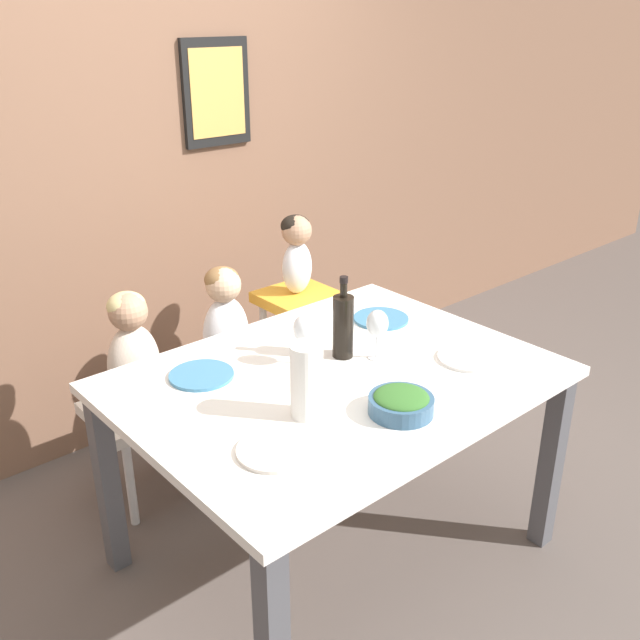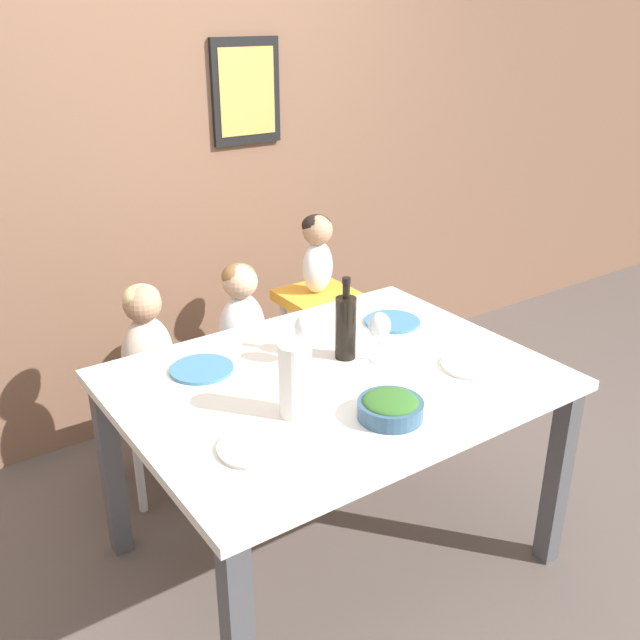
{
  "view_description": "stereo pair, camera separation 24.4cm",
  "coord_description": "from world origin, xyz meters",
  "px_view_note": "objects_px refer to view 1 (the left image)",
  "views": [
    {
      "loc": [
        -1.47,
        -1.61,
        1.94
      ],
      "look_at": [
        0.0,
        0.08,
        0.96
      ],
      "focal_mm": 40.0,
      "sensor_mm": 36.0,
      "label": 1
    },
    {
      "loc": [
        -1.27,
        -1.76,
        1.94
      ],
      "look_at": [
        0.0,
        0.08,
        0.96
      ],
      "focal_mm": 40.0,
      "sensor_mm": 36.0,
      "label": 2
    }
  ],
  "objects_px": {
    "person_child_center": "(225,318)",
    "chair_far_left": "(141,420)",
    "wine_glass_near": "(378,325)",
    "wine_glass_far": "(304,330)",
    "chair_far_center": "(229,386)",
    "person_child_left": "(132,347)",
    "chair_right_highchair": "(298,325)",
    "dinner_plate_front_right": "(469,358)",
    "dinner_plate_back_left": "(201,375)",
    "paper_towel_roll": "(307,381)",
    "dinner_plate_back_right": "(381,319)",
    "salad_bowl_large": "(401,403)",
    "wine_bottle": "(343,325)",
    "dinner_plate_front_left": "(275,450)",
    "person_baby_right": "(297,248)"
  },
  "relations": [
    {
      "from": "chair_far_left",
      "to": "person_child_center",
      "type": "height_order",
      "value": "person_child_center"
    },
    {
      "from": "person_child_left",
      "to": "person_baby_right",
      "type": "distance_m",
      "value": 0.88
    },
    {
      "from": "chair_far_center",
      "to": "chair_right_highchair",
      "type": "distance_m",
      "value": 0.44
    },
    {
      "from": "wine_glass_near",
      "to": "salad_bowl_large",
      "type": "distance_m",
      "value": 0.39
    },
    {
      "from": "chair_right_highchair",
      "to": "dinner_plate_back_right",
      "type": "bearing_deg",
      "value": -92.71
    },
    {
      "from": "paper_towel_roll",
      "to": "salad_bowl_large",
      "type": "xyz_separation_m",
      "value": [
        0.23,
        -0.18,
        -0.08
      ]
    },
    {
      "from": "person_child_left",
      "to": "person_baby_right",
      "type": "xyz_separation_m",
      "value": [
        0.85,
        0.0,
        0.23
      ]
    },
    {
      "from": "person_child_left",
      "to": "chair_far_center",
      "type": "bearing_deg",
      "value": -0.16
    },
    {
      "from": "paper_towel_roll",
      "to": "wine_glass_near",
      "type": "relative_size",
      "value": 1.29
    },
    {
      "from": "chair_far_center",
      "to": "person_child_left",
      "type": "height_order",
      "value": "person_child_left"
    },
    {
      "from": "dinner_plate_front_left",
      "to": "dinner_plate_back_left",
      "type": "xyz_separation_m",
      "value": [
        0.09,
        0.53,
        0.0
      ]
    },
    {
      "from": "person_child_center",
      "to": "dinner_plate_front_right",
      "type": "xyz_separation_m",
      "value": [
        0.36,
        -1.03,
        0.08
      ]
    },
    {
      "from": "chair_right_highchair",
      "to": "chair_far_left",
      "type": "bearing_deg",
      "value": 180.0
    },
    {
      "from": "paper_towel_roll",
      "to": "dinner_plate_back_right",
      "type": "distance_m",
      "value": 0.8
    },
    {
      "from": "person_child_center",
      "to": "wine_bottle",
      "type": "relative_size",
      "value": 1.6
    },
    {
      "from": "wine_glass_far",
      "to": "salad_bowl_large",
      "type": "xyz_separation_m",
      "value": [
        0.01,
        -0.46,
        -0.1
      ]
    },
    {
      "from": "wine_bottle",
      "to": "chair_far_left",
      "type": "bearing_deg",
      "value": 124.35
    },
    {
      "from": "wine_glass_near",
      "to": "dinner_plate_back_left",
      "type": "relative_size",
      "value": 0.84
    },
    {
      "from": "chair_far_left",
      "to": "wine_glass_far",
      "type": "relative_size",
      "value": 2.38
    },
    {
      "from": "dinner_plate_back_left",
      "to": "wine_glass_near",
      "type": "bearing_deg",
      "value": -28.03
    },
    {
      "from": "chair_right_highchair",
      "to": "person_child_left",
      "type": "relative_size",
      "value": 1.46
    },
    {
      "from": "person_baby_right",
      "to": "dinner_plate_front_right",
      "type": "bearing_deg",
      "value": -92.27
    },
    {
      "from": "person_child_left",
      "to": "wine_glass_near",
      "type": "xyz_separation_m",
      "value": [
        0.56,
        -0.8,
        0.2
      ]
    },
    {
      "from": "wine_glass_far",
      "to": "dinner_plate_back_right",
      "type": "relative_size",
      "value": 0.84
    },
    {
      "from": "wine_glass_far",
      "to": "salad_bowl_large",
      "type": "relative_size",
      "value": 0.91
    },
    {
      "from": "chair_far_center",
      "to": "person_child_left",
      "type": "bearing_deg",
      "value": 179.84
    },
    {
      "from": "person_baby_right",
      "to": "chair_far_left",
      "type": "bearing_deg",
      "value": -179.89
    },
    {
      "from": "dinner_plate_back_right",
      "to": "wine_glass_far",
      "type": "bearing_deg",
      "value": -169.08
    },
    {
      "from": "wine_glass_near",
      "to": "wine_glass_far",
      "type": "height_order",
      "value": "same"
    },
    {
      "from": "chair_far_center",
      "to": "wine_bottle",
      "type": "height_order",
      "value": "wine_bottle"
    },
    {
      "from": "chair_right_highchair",
      "to": "dinner_plate_front_right",
      "type": "xyz_separation_m",
      "value": [
        -0.04,
        -1.02,
        0.23
      ]
    },
    {
      "from": "wine_bottle",
      "to": "dinner_plate_front_right",
      "type": "bearing_deg",
      "value": -44.49
    },
    {
      "from": "dinner_plate_front_right",
      "to": "person_child_left",
      "type": "bearing_deg",
      "value": 128.18
    },
    {
      "from": "chair_far_left",
      "to": "wine_glass_near",
      "type": "xyz_separation_m",
      "value": [
        0.56,
        -0.8,
        0.54
      ]
    },
    {
      "from": "chair_far_left",
      "to": "dinner_plate_front_right",
      "type": "distance_m",
      "value": 1.37
    },
    {
      "from": "person_child_left",
      "to": "chair_far_left",
      "type": "bearing_deg",
      "value": -90.0
    },
    {
      "from": "chair_far_center",
      "to": "salad_bowl_large",
      "type": "relative_size",
      "value": 2.17
    },
    {
      "from": "chair_right_highchair",
      "to": "paper_towel_roll",
      "type": "relative_size",
      "value": 2.98
    },
    {
      "from": "paper_towel_roll",
      "to": "wine_glass_far",
      "type": "xyz_separation_m",
      "value": [
        0.22,
        0.27,
        0.01
      ]
    },
    {
      "from": "person_child_center",
      "to": "chair_far_left",
      "type": "bearing_deg",
      "value": -179.84
    },
    {
      "from": "dinner_plate_back_left",
      "to": "chair_far_center",
      "type": "bearing_deg",
      "value": 49.33
    },
    {
      "from": "paper_towel_roll",
      "to": "dinner_plate_front_left",
      "type": "xyz_separation_m",
      "value": [
        -0.2,
        -0.09,
        -0.11
      ]
    },
    {
      "from": "chair_far_left",
      "to": "chair_far_center",
      "type": "xyz_separation_m",
      "value": [
        0.44,
        0.0,
        0.0
      ]
    },
    {
      "from": "person_child_left",
      "to": "wine_glass_near",
      "type": "relative_size",
      "value": 2.63
    },
    {
      "from": "salad_bowl_large",
      "to": "paper_towel_roll",
      "type": "bearing_deg",
      "value": 141.46
    },
    {
      "from": "wine_glass_near",
      "to": "dinner_plate_back_right",
      "type": "distance_m",
      "value": 0.37
    },
    {
      "from": "dinner_plate_front_left",
      "to": "wine_glass_far",
      "type": "bearing_deg",
      "value": 41.38
    },
    {
      "from": "chair_far_center",
      "to": "salad_bowl_large",
      "type": "height_order",
      "value": "salad_bowl_large"
    },
    {
      "from": "wine_glass_near",
      "to": "dinner_plate_back_right",
      "type": "height_order",
      "value": "wine_glass_near"
    },
    {
      "from": "chair_far_left",
      "to": "chair_far_center",
      "type": "distance_m",
      "value": 0.44
    }
  ]
}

